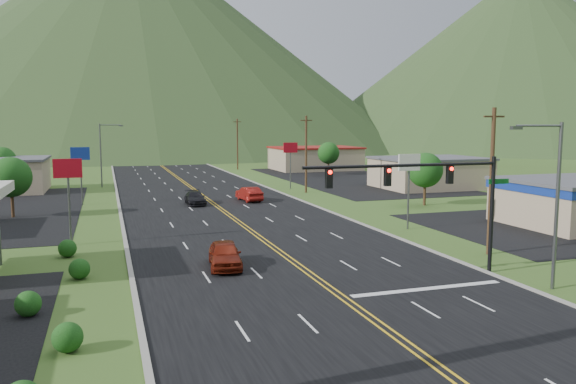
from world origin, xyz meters
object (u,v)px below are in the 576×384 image
object	(u,v)px
streetlight_east	(553,194)
car_dark_mid	(195,198)
car_red_near	(225,255)
traffic_signal	(434,187)
car_red_far	(249,194)
streetlight_west	(103,151)

from	to	relation	value
streetlight_east	car_dark_mid	world-z (taller)	streetlight_east
car_red_near	traffic_signal	bearing A→B (deg)	-20.74
traffic_signal	car_red_far	size ratio (longest dim) A/B	2.63
streetlight_east	car_red_near	world-z (taller)	streetlight_east
traffic_signal	car_red_far	world-z (taller)	traffic_signal
traffic_signal	car_red_far	xyz separation A→B (m)	(-2.12, 35.20, -4.51)
streetlight_east	car_dark_mid	xyz separation A→B (m)	(-13.23, 38.18, -4.47)
streetlight_west	car_dark_mid	bearing A→B (deg)	-66.19
car_dark_mid	car_red_near	bearing A→B (deg)	-93.84
streetlight_west	car_dark_mid	size ratio (longest dim) A/B	1.83
car_dark_mid	traffic_signal	bearing A→B (deg)	-74.86
car_red_far	streetlight_west	bearing A→B (deg)	-58.45
streetlight_east	traffic_signal	bearing A→B (deg)	139.61
traffic_signal	streetlight_east	xyz separation A→B (m)	(4.70, -4.00, -0.15)
traffic_signal	car_red_near	world-z (taller)	traffic_signal
traffic_signal	streetlight_east	world-z (taller)	streetlight_east
streetlight_east	car_red_far	world-z (taller)	streetlight_east
traffic_signal	car_dark_mid	distance (m)	35.53
traffic_signal	streetlight_east	bearing A→B (deg)	-40.39
traffic_signal	car_dark_mid	xyz separation A→B (m)	(-8.53, 34.18, -4.62)
streetlight_west	car_red_near	bearing A→B (deg)	-81.84
streetlight_west	traffic_signal	bearing A→B (deg)	-72.03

